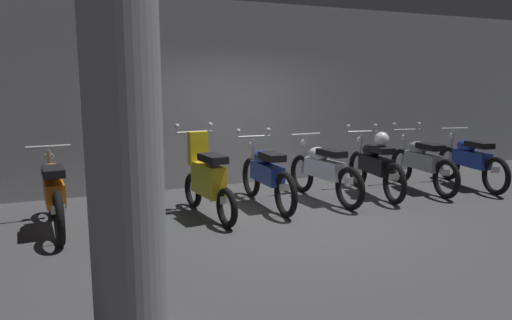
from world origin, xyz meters
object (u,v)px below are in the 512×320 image
Objects in this scene: motorbike_slot_1 at (54,192)px; motorbike_slot_7 at (422,162)px; motorbike_slot_3 at (207,179)px; motorbike_slot_6 at (375,164)px; motorbike_slot_8 at (470,160)px; motorbike_slot_2 at (135,187)px; motorbike_slot_4 at (266,174)px; support_pillar at (123,112)px; motorbike_slot_5 at (323,170)px.

motorbike_slot_1 is 5.95m from motorbike_slot_7.
motorbike_slot_1 is at bearing 175.92° from motorbike_slot_3.
motorbike_slot_3 reaches higher than motorbike_slot_1.
motorbike_slot_6 is 1.00× the size of motorbike_slot_8.
motorbike_slot_3 is (0.98, -0.06, 0.04)m from motorbike_slot_2.
motorbike_slot_4 is (2.98, 0.07, 0.00)m from motorbike_slot_1.
support_pillar reaches higher than motorbike_slot_7.
motorbike_slot_6 is 0.99m from motorbike_slot_7.
motorbike_slot_3 is 2.00m from motorbike_slot_5.
motorbike_slot_6 is 1.99m from motorbike_slot_8.
motorbike_slot_4 reaches higher than motorbike_slot_1.
motorbike_slot_1 is at bearing 179.13° from motorbike_slot_8.
motorbike_slot_4 is at bearing 179.26° from motorbike_slot_6.
motorbike_slot_1 is at bearing 175.42° from motorbike_slot_2.
motorbike_slot_7 is at bearing 2.53° from motorbike_slot_3.
motorbike_slot_2 is 3.20m from support_pillar.
motorbike_slot_4 is 1.01× the size of motorbike_slot_6.
motorbike_slot_2 is (1.00, -0.08, 0.00)m from motorbike_slot_1.
motorbike_slot_8 is (3.97, -0.17, -0.00)m from motorbike_slot_4.
motorbike_slot_2 is 4.96m from motorbike_slot_7.
motorbike_slot_4 is at bearing 179.35° from motorbike_slot_7.
motorbike_slot_3 is at bearing -4.08° from motorbike_slot_1.
motorbike_slot_3 is 0.87× the size of motorbike_slot_8.
motorbike_slot_8 is at bearing -4.26° from motorbike_slot_6.
motorbike_slot_5 is at bearing 177.07° from motorbike_slot_8.
motorbike_slot_6 is at bearing 3.52° from motorbike_slot_3.
support_pillar is (0.56, -3.02, 1.17)m from motorbike_slot_1.
support_pillar is (-2.42, -3.09, 1.16)m from motorbike_slot_4.
motorbike_slot_3 reaches higher than motorbike_slot_7.
support_pillar is at bearing -150.44° from motorbike_slot_7.
motorbike_slot_6 is (3.96, 0.12, 0.04)m from motorbike_slot_2.
motorbike_slot_7 is at bearing 29.56° from support_pillar.
motorbike_slot_2 is 1.00× the size of motorbike_slot_7.
motorbike_slot_1 is 1.00× the size of motorbike_slot_5.
motorbike_slot_8 is at bearing -2.50° from motorbike_slot_4.
support_pillar is (-5.39, -3.06, 1.16)m from motorbike_slot_7.
support_pillar is at bearing -128.00° from motorbike_slot_4.
motorbike_slot_1 is 4.96m from motorbike_slot_6.
motorbike_slot_5 is (1.99, 0.19, -0.04)m from motorbike_slot_3.
motorbike_slot_7 reaches higher than motorbike_slot_2.
motorbike_slot_7 is (1.99, -0.01, 0.00)m from motorbike_slot_5.
motorbike_slot_1 is 3.29m from support_pillar.
motorbike_slot_7 is (4.96, 0.11, 0.00)m from motorbike_slot_2.
support_pillar reaches higher than motorbike_slot_4.
motorbike_slot_3 reaches higher than motorbike_slot_8.
motorbike_slot_5 is at bearing 179.63° from motorbike_slot_7.
motorbike_slot_5 is (2.97, 0.13, 0.00)m from motorbike_slot_2.
motorbike_slot_1 is at bearing -179.32° from motorbike_slot_5.
motorbike_slot_4 is 1.01× the size of motorbike_slot_8.
motorbike_slot_7 is (5.95, 0.03, 0.00)m from motorbike_slot_1.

